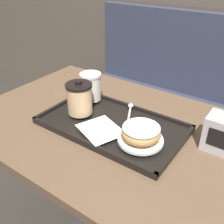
# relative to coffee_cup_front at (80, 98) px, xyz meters

# --- Properties ---
(booth_bench) EXTENTS (1.54, 0.44, 1.00)m
(booth_bench) POSITION_rel_coffee_cup_front_xyz_m (0.14, 0.90, -0.51)
(booth_bench) COLOR #33384C
(booth_bench) RESTS_ON ground_plane
(cafe_table) EXTENTS (1.06, 0.74, 0.74)m
(cafe_table) POSITION_rel_coffee_cup_front_xyz_m (0.10, 0.03, -0.24)
(cafe_table) COLOR brown
(cafe_table) RESTS_ON ground_plane
(serving_tray) EXTENTS (0.52, 0.30, 0.02)m
(serving_tray) POSITION_rel_coffee_cup_front_xyz_m (0.14, 0.02, -0.08)
(serving_tray) COLOR black
(serving_tray) RESTS_ON cafe_table
(napkin_paper) EXTENTS (0.18, 0.17, 0.00)m
(napkin_paper) POSITION_rel_coffee_cup_front_xyz_m (0.14, -0.05, -0.06)
(napkin_paper) COLOR white
(napkin_paper) RESTS_ON serving_tray
(coffee_cup_front) EXTENTS (0.10, 0.10, 0.13)m
(coffee_cup_front) POSITION_rel_coffee_cup_front_xyz_m (0.00, 0.00, 0.00)
(coffee_cup_front) COLOR #E0B784
(coffee_cup_front) RESTS_ON serving_tray
(coffee_cup_rear) EXTENTS (0.09, 0.09, 0.13)m
(coffee_cup_rear) POSITION_rel_coffee_cup_front_xyz_m (-0.04, 0.11, -0.00)
(coffee_cup_rear) COLOR white
(coffee_cup_rear) RESTS_ON serving_tray
(plate_with_chocolate_donut) EXTENTS (0.15, 0.15, 0.01)m
(plate_with_chocolate_donut) POSITION_rel_coffee_cup_front_xyz_m (0.28, -0.03, -0.05)
(plate_with_chocolate_donut) COLOR white
(plate_with_chocolate_donut) RESTS_ON serving_tray
(donut_chocolate_glazed) EXTENTS (0.13, 0.13, 0.04)m
(donut_chocolate_glazed) POSITION_rel_coffee_cup_front_xyz_m (0.28, -0.03, -0.03)
(donut_chocolate_glazed) COLOR tan
(donut_chocolate_glazed) RESTS_ON plate_with_chocolate_donut
(spoon) EXTENTS (0.08, 0.14, 0.01)m
(spoon) POSITION_rel_coffee_cup_front_xyz_m (0.15, 0.13, -0.06)
(spoon) COLOR silver
(spoon) RESTS_ON serving_tray
(napkin_dispenser) EXTENTS (0.10, 0.09, 0.12)m
(napkin_dispenser) POSITION_rel_coffee_cup_front_xyz_m (0.50, 0.11, -0.03)
(napkin_dispenser) COLOR #B7B7BC
(napkin_dispenser) RESTS_ON cafe_table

